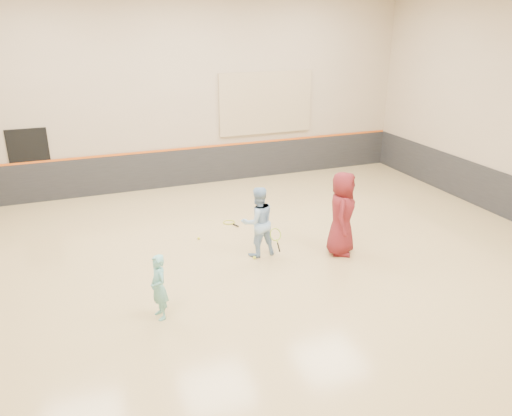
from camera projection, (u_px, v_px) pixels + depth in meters
name	position (u px, v px, depth m)	size (l,w,h in m)	color
room	(249.00, 231.00, 10.79)	(15.04, 12.04, 6.22)	tan
wainscot_back	(185.00, 167.00, 16.07)	(14.90, 0.04, 1.20)	#232326
wainscot_right	(510.00, 198.00, 13.36)	(0.04, 11.90, 1.20)	#232326
accent_stripe	(184.00, 149.00, 15.84)	(14.90, 0.03, 0.06)	#D85914
acoustic_panel	(266.00, 103.00, 16.30)	(3.20, 0.08, 2.00)	tan
doorway	(31.00, 166.00, 14.39)	(1.10, 0.05, 2.20)	black
girl	(159.00, 287.00, 8.91)	(0.45, 0.30, 1.24)	#6AB9B5
instructor	(258.00, 222.00, 11.24)	(0.80, 0.62, 1.64)	#91B9E1
young_man	(342.00, 213.00, 11.28)	(0.96, 0.62, 1.95)	maroon
held_racket	(275.00, 235.00, 11.32)	(0.33, 0.33, 0.62)	#98C02A
spare_racket	(229.00, 222.00, 13.30)	(0.71, 0.71, 0.07)	gold
ball_under_racket	(254.00, 258.00, 11.31)	(0.07, 0.07, 0.07)	yellow
ball_in_hand	(349.00, 204.00, 11.16)	(0.07, 0.07, 0.07)	#B0C82E
ball_beside_spare	(199.00, 238.00, 12.30)	(0.07, 0.07, 0.07)	yellow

